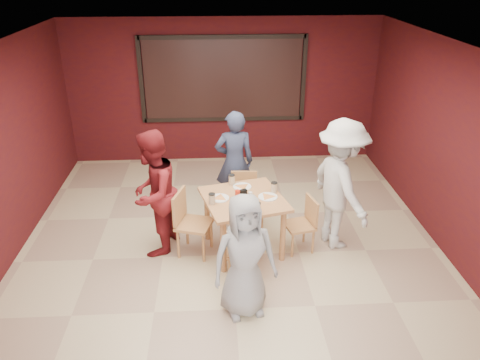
{
  "coord_description": "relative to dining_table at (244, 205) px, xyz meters",
  "views": [
    {
      "loc": [
        -0.2,
        -5.46,
        3.8
      ],
      "look_at": [
        0.13,
        0.14,
        1.1
      ],
      "focal_mm": 35.0,
      "sensor_mm": 36.0,
      "label": 1
    }
  ],
  "objects": [
    {
      "name": "floor",
      "position": [
        -0.18,
        -0.14,
        -0.72
      ],
      "size": [
        7.0,
        7.0,
        0.0
      ],
      "primitive_type": "plane",
      "color": "#CAB78C",
      "rests_on": "ground"
    },
    {
      "name": "window_blinds",
      "position": [
        -0.18,
        3.31,
        0.93
      ],
      "size": [
        3.0,
        0.02,
        1.5
      ],
      "primitive_type": "cube",
      "color": "black"
    },
    {
      "name": "dining_table",
      "position": [
        0.0,
        0.0,
        0.0
      ],
      "size": [
        1.28,
        1.28,
        0.98
      ],
      "color": "#B7794B",
      "rests_on": "floor"
    },
    {
      "name": "chair_front",
      "position": [
        -0.07,
        -0.69,
        -0.27
      ],
      "size": [
        0.39,
        0.39,
        0.79
      ],
      "color": "#B17945",
      "rests_on": "floor"
    },
    {
      "name": "chair_back",
      "position": [
        0.06,
        0.75,
        -0.25
      ],
      "size": [
        0.42,
        0.42,
        0.83
      ],
      "color": "#B17945",
      "rests_on": "floor"
    },
    {
      "name": "chair_left",
      "position": [
        -0.76,
        -0.03,
        -0.19
      ],
      "size": [
        0.56,
        0.56,
        0.93
      ],
      "color": "#B17945",
      "rests_on": "floor"
    },
    {
      "name": "chair_right",
      "position": [
        0.84,
        -0.04,
        -0.27
      ],
      "size": [
        0.46,
        0.46,
        0.79
      ],
      "color": "#B17945",
      "rests_on": "floor"
    },
    {
      "name": "diner_front",
      "position": [
        -0.07,
        -1.27,
        0.04
      ],
      "size": [
        0.83,
        0.64,
        1.52
      ],
      "primitive_type": "imported",
      "rotation": [
        0.0,
        0.0,
        0.23
      ],
      "color": "gray",
      "rests_on": "floor"
    },
    {
      "name": "diner_back",
      "position": [
        -0.07,
        1.18,
        0.13
      ],
      "size": [
        0.64,
        0.44,
        1.69
      ],
      "primitive_type": "imported",
      "rotation": [
        0.0,
        0.0,
        3.21
      ],
      "color": "#2F3754",
      "rests_on": "floor"
    },
    {
      "name": "diner_left",
      "position": [
        -1.23,
        0.08,
        0.17
      ],
      "size": [
        0.9,
        1.02,
        1.77
      ],
      "primitive_type": "imported",
      "rotation": [
        0.0,
        0.0,
        -1.88
      ],
      "color": "maroon",
      "rests_on": "floor"
    },
    {
      "name": "diner_right",
      "position": [
        1.34,
        0.08,
        0.22
      ],
      "size": [
        1.02,
        1.37,
        1.88
      ],
      "primitive_type": "imported",
      "rotation": [
        0.0,
        0.0,
        1.87
      ],
      "color": "silver",
      "rests_on": "floor"
    }
  ]
}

